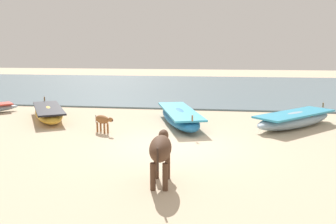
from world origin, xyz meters
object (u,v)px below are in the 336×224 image
fishing_boat_0 (295,119)px  cow_adult_dark (161,149)px  fishing_boat_2 (180,116)px  calf_near_brown (103,120)px  fishing_boat_5 (48,113)px

fishing_boat_0 → cow_adult_dark: (-4.18, -6.28, 0.47)m
fishing_boat_2 → calf_near_brown: (-2.56, -1.82, 0.14)m
fishing_boat_0 → calf_near_brown: fishing_boat_0 is taller
fishing_boat_5 → calf_near_brown: size_ratio=4.71×
fishing_boat_5 → cow_adult_dark: bearing=-168.9°
fishing_boat_0 → fishing_boat_5: 10.07m
fishing_boat_2 → calf_near_brown: size_ratio=5.56×
fishing_boat_0 → fishing_boat_2: fishing_boat_2 is taller
fishing_boat_2 → fishing_boat_5: fishing_boat_2 is taller
fishing_boat_0 → fishing_boat_2: 4.43m
fishing_boat_5 → fishing_boat_0: bearing=-122.2°
cow_adult_dark → calf_near_brown: 5.25m
fishing_boat_2 → cow_adult_dark: (0.26, -6.24, 0.47)m
fishing_boat_2 → fishing_boat_5: bearing=-109.1°
fishing_boat_2 → fishing_boat_0: bearing=73.2°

